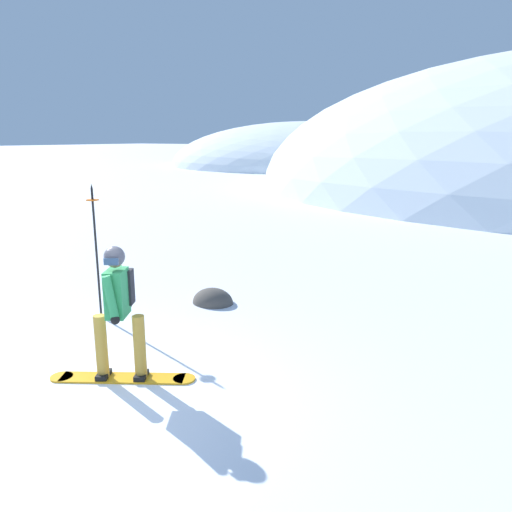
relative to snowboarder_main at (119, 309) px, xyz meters
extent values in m
plane|color=white|center=(0.15, -0.69, -0.92)|extent=(300.00, 300.00, 0.00)
ellipsoid|color=white|center=(-19.52, 43.29, -0.92)|extent=(28.70, 25.83, 8.92)
cube|color=orange|center=(0.02, -0.03, -0.91)|extent=(1.48, 1.04, 0.02)
cylinder|color=orange|center=(0.69, 0.37, -0.91)|extent=(0.28, 0.28, 0.02)
cylinder|color=orange|center=(-0.66, -0.43, -0.91)|extent=(0.28, 0.28, 0.02)
cube|color=black|center=(0.22, 0.10, -0.86)|extent=(0.25, 0.29, 0.06)
cube|color=black|center=(-0.19, -0.15, -0.86)|extent=(0.25, 0.29, 0.06)
cylinder|color=#BC8E33|center=(0.22, 0.10, -0.48)|extent=(0.15, 0.15, 0.82)
cylinder|color=#BC8E33|center=(-0.19, -0.15, -0.48)|extent=(0.15, 0.15, 0.82)
cube|color=#2D9351|center=(0.02, -0.03, 0.22)|extent=(0.37, 0.42, 0.58)
cylinder|color=#2D9351|center=(-0.10, 0.17, 0.22)|extent=(0.20, 0.18, 0.57)
cylinder|color=#2D9351|center=(0.13, -0.22, 0.22)|extent=(0.20, 0.18, 0.57)
sphere|color=black|center=(-0.08, 0.21, -0.03)|extent=(0.11, 0.11, 0.11)
sphere|color=black|center=(0.18, -0.22, -0.03)|extent=(0.11, 0.11, 0.11)
cube|color=#232328|center=(-0.09, 0.15, 0.24)|extent=(0.33, 0.30, 0.44)
cube|color=#232328|center=(-0.14, 0.23, 0.16)|extent=(0.20, 0.15, 0.20)
sphere|color=#9E7051|center=(0.02, -0.03, 0.64)|extent=(0.21, 0.21, 0.21)
sphere|color=#4C4C56|center=(0.02, -0.03, 0.67)|extent=(0.25, 0.25, 0.25)
cube|color=navy|center=(0.08, -0.14, 0.64)|extent=(0.16, 0.11, 0.08)
cylinder|color=black|center=(-1.96, 1.34, 0.16)|extent=(0.04, 0.04, 2.17)
cylinder|color=orange|center=(-1.96, 1.34, 1.07)|extent=(0.20, 0.20, 0.02)
cone|color=black|center=(-1.96, 1.34, 1.29)|extent=(0.04, 0.04, 0.08)
ellipsoid|color=#4C4742|center=(-0.83, 2.95, -0.92)|extent=(0.78, 0.67, 0.55)
camera|label=1|loc=(4.55, -4.00, 2.06)|focal=35.20mm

